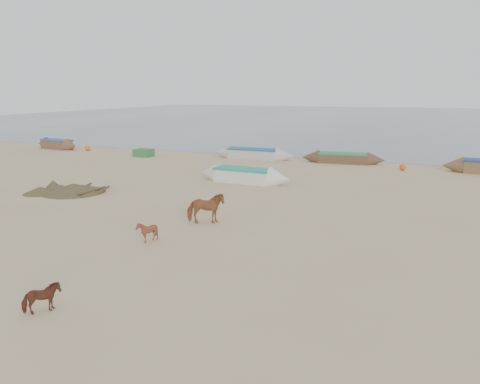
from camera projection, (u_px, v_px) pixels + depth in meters
name	position (u px, v px, depth m)	size (l,w,h in m)	color
ground	(199.00, 240.00, 17.28)	(140.00, 140.00, 0.00)	tan
sea	(390.00, 118.00, 91.47)	(160.00, 160.00, 0.00)	slate
cow_adult	(206.00, 208.00, 19.27)	(0.70, 1.53, 1.30)	#935930
calf_front	(147.00, 232.00, 16.95)	(0.64, 0.72, 0.80)	brown
calf_right	(42.00, 299.00, 11.53)	(0.77, 0.66, 0.77)	brown
near_canoe	(244.00, 175.00, 27.99)	(5.90, 1.35, 0.85)	silver
debris_pile	(73.00, 188.00, 25.22)	(3.39, 3.39, 0.48)	brown
waterline_canoes	(379.00, 160.00, 33.85)	(57.33, 3.20, 0.91)	brown
beach_clutter	(366.00, 162.00, 33.89)	(42.38, 4.72, 0.64)	#306C39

